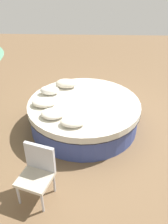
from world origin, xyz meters
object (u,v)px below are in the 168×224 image
(throw_pillow_0, at_px, (66,83))
(throw_pillow_3, at_px, (53,114))
(throw_pillow_4, at_px, (73,122))
(patio_chair, at_px, (37,170))
(throw_pillow_1, at_px, (50,90))
(round_bed, at_px, (84,114))
(throw_pillow_2, at_px, (44,102))

(throw_pillow_0, xyz_separation_m, throw_pillow_3, (0.14, 1.34, -0.03))
(throw_pillow_4, relative_size, patio_chair, 0.50)
(throw_pillow_1, bearing_deg, round_bed, 157.00)
(round_bed, xyz_separation_m, patio_chair, (0.68, 1.98, 0.22))
(throw_pillow_3, bearing_deg, throw_pillow_4, 147.97)
(throw_pillow_3, bearing_deg, throw_pillow_2, -58.97)
(throw_pillow_4, bearing_deg, throw_pillow_3, -32.03)
(throw_pillow_0, height_order, throw_pillow_4, throw_pillow_0)
(throw_pillow_2, bearing_deg, throw_pillow_3, 121.03)
(throw_pillow_0, xyz_separation_m, throw_pillow_1, (0.36, 0.37, -0.00))
(round_bed, distance_m, throw_pillow_4, 0.98)
(throw_pillow_2, distance_m, patio_chair, 1.84)
(throw_pillow_1, relative_size, patio_chair, 0.47)
(patio_chair, bearing_deg, round_bed, -91.16)
(throw_pillow_3, height_order, patio_chair, patio_chair)
(patio_chair, bearing_deg, throw_pillow_1, -68.29)
(throw_pillow_0, distance_m, throw_pillow_1, 0.52)
(patio_chair, bearing_deg, throw_pillow_4, -96.17)
(throw_pillow_2, distance_m, throw_pillow_3, 0.51)
(throw_pillow_1, bearing_deg, throw_pillow_3, 102.72)
(round_bed, distance_m, throw_pillow_1, 1.01)
(throw_pillow_1, xyz_separation_m, patio_chair, (-0.16, 2.34, -0.20))
(round_bed, distance_m, patio_chair, 2.11)
(throw_pillow_2, bearing_deg, throw_pillow_1, -95.16)
(throw_pillow_1, height_order, throw_pillow_3, throw_pillow_1)
(throw_pillow_2, bearing_deg, patio_chair, 96.62)
(round_bed, xyz_separation_m, throw_pillow_3, (0.62, 0.61, 0.40))
(throw_pillow_0, height_order, throw_pillow_1, throw_pillow_0)
(throw_pillow_1, height_order, throw_pillow_4, throw_pillow_1)
(round_bed, distance_m, throw_pillow_0, 0.97)
(throw_pillow_0, distance_m, patio_chair, 2.73)
(throw_pillow_0, relative_size, throw_pillow_2, 1.01)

